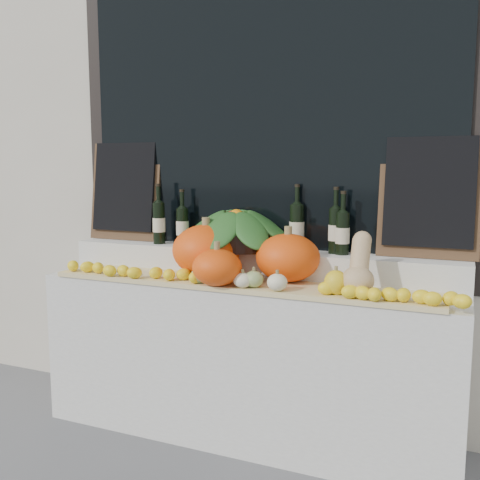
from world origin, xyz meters
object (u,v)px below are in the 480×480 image
butternut_squash (359,269)px  wine_bottle_tall (297,227)px  pumpkin_left (206,250)px  pumpkin_right (288,258)px  produce_bowl (237,229)px

butternut_squash → wine_bottle_tall: (-0.42, 0.36, 0.15)m
pumpkin_left → butternut_squash: (0.86, -0.12, -0.02)m
pumpkin_right → wine_bottle_tall: (-0.02, 0.22, 0.14)m
butternut_squash → produce_bowl: size_ratio=0.41×
butternut_squash → pumpkin_left: bearing=172.3°
butternut_squash → wine_bottle_tall: wine_bottle_tall is taller
butternut_squash → pumpkin_right: bearing=160.3°
produce_bowl → wine_bottle_tall: wine_bottle_tall is taller
pumpkin_left → produce_bowl: bearing=58.3°
pumpkin_left → pumpkin_right: bearing=3.3°
wine_bottle_tall → pumpkin_right: bearing=-84.9°
pumpkin_left → produce_bowl: (0.11, 0.17, 0.10)m
pumpkin_left → wine_bottle_tall: 0.52m
pumpkin_right → produce_bowl: 0.40m
produce_bowl → wine_bottle_tall: size_ratio=1.92×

